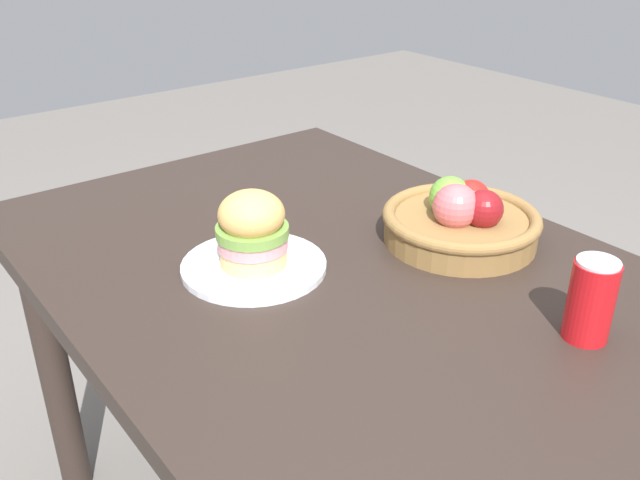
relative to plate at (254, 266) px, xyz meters
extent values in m
cube|color=#2D231E|center=(0.13, 0.12, -0.03)|extent=(1.40, 0.90, 0.04)
cylinder|color=#2D231E|center=(-0.49, -0.25, -0.40)|extent=(0.07, 0.07, 0.71)
cylinder|color=#2D231E|center=(-0.49, 0.49, -0.40)|extent=(0.07, 0.07, 0.71)
cylinder|color=white|center=(0.00, 0.00, 0.00)|extent=(0.25, 0.25, 0.01)
cylinder|color=#E5BC75|center=(0.00, 0.00, 0.02)|extent=(0.11, 0.11, 0.03)
cylinder|color=pink|center=(0.00, 0.00, 0.05)|extent=(0.12, 0.12, 0.02)
cylinder|color=olive|center=(0.00, 0.00, 0.07)|extent=(0.12, 0.12, 0.02)
ellipsoid|color=#EAAD5D|center=(0.00, 0.00, 0.10)|extent=(0.11, 0.11, 0.08)
cylinder|color=red|center=(0.47, 0.27, 0.05)|extent=(0.07, 0.07, 0.12)
cylinder|color=silver|center=(0.47, 0.27, 0.12)|extent=(0.06, 0.06, 0.00)
cylinder|color=olive|center=(0.14, 0.36, 0.02)|extent=(0.28, 0.28, 0.05)
torus|color=olive|center=(0.14, 0.36, 0.04)|extent=(0.29, 0.29, 0.02)
sphere|color=maroon|center=(0.18, 0.37, 0.07)|extent=(0.07, 0.07, 0.07)
sphere|color=red|center=(0.13, 0.39, 0.07)|extent=(0.07, 0.07, 0.07)
sphere|color=#6BAD38|center=(0.11, 0.36, 0.07)|extent=(0.08, 0.08, 0.08)
sphere|color=#D16066|center=(0.15, 0.34, 0.07)|extent=(0.08, 0.08, 0.08)
camera|label=1|loc=(0.90, -0.54, 0.58)|focal=38.81mm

